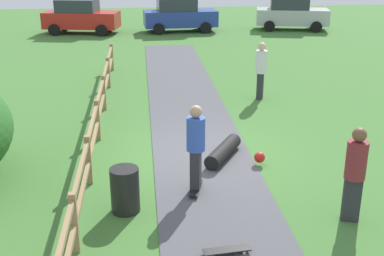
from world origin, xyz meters
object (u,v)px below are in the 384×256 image
object	(u,v)px
trash_bin	(125,190)
skateboard_loose	(227,250)
bystander_white	(261,68)
bystander_maroon	(355,170)
skater_riding	(196,144)
skater_fallen	(226,152)
parked_car_red	(81,16)
parked_car_blue	(179,15)
parked_car_silver	(291,13)

from	to	relation	value
trash_bin	skateboard_loose	distance (m)	2.41
bystander_white	bystander_maroon	bearing A→B (deg)	-90.66
skater_riding	bystander_white	world-z (taller)	skater_riding
skater_fallen	parked_car_red	bearing A→B (deg)	106.04
parked_car_red	parked_car_blue	size ratio (longest dim) A/B	1.03
trash_bin	skater_riding	world-z (taller)	skater_riding
trash_bin	skateboard_loose	size ratio (longest dim) A/B	1.10
parked_car_red	skater_fallen	bearing A→B (deg)	-73.96
skateboard_loose	bystander_white	bearing A→B (deg)	73.54
skater_fallen	skateboard_loose	world-z (taller)	skater_fallen
skateboard_loose	trash_bin	bearing A→B (deg)	136.12
skateboard_loose	skater_fallen	bearing A→B (deg)	80.78
skateboard_loose	parked_car_blue	size ratio (longest dim) A/B	0.19
skater_riding	parked_car_red	xyz separation A→B (m)	(-4.43, 20.13, -0.11)
skateboard_loose	parked_car_silver	size ratio (longest dim) A/B	0.18
skateboard_loose	parked_car_silver	xyz separation A→B (m)	(7.64, 22.44, 0.87)
parked_car_blue	trash_bin	bearing A→B (deg)	-97.34
bystander_maroon	parked_car_red	distance (m)	22.73
bystander_maroon	parked_car_silver	bearing A→B (deg)	76.56
skater_riding	trash_bin	bearing A→B (deg)	-155.47
trash_bin	bystander_maroon	xyz separation A→B (m)	(4.21, -0.77, 0.58)
trash_bin	parked_car_blue	bearing A→B (deg)	82.66
skater_fallen	bystander_white	distance (m)	5.29
skater_riding	skater_fallen	bearing A→B (deg)	60.07
bystander_white	parked_car_blue	bearing A→B (deg)	96.75
parked_car_blue	bystander_maroon	bearing A→B (deg)	-85.94
skater_fallen	parked_car_red	xyz separation A→B (m)	(-5.33, 18.56, 0.76)
parked_car_red	parked_car_silver	xyz separation A→B (m)	(12.35, 0.00, 0.00)
skateboard_loose	parked_car_red	size ratio (longest dim) A/B	0.18
skateboard_loose	parked_car_blue	bearing A→B (deg)	87.55
skater_riding	bystander_maroon	size ratio (longest dim) A/B	1.02
parked_car_red	parked_car_silver	bearing A→B (deg)	0.01
skater_riding	skater_fallen	size ratio (longest dim) A/B	1.22
trash_bin	skater_fallen	distance (m)	3.25
trash_bin	parked_car_silver	distance (m)	22.81
skater_fallen	parked_car_silver	bearing A→B (deg)	69.31
skater_fallen	bystander_white	size ratio (longest dim) A/B	0.82
skater_riding	parked_car_red	world-z (taller)	parked_car_red
skater_fallen	skateboard_loose	distance (m)	3.94
skater_riding	skateboard_loose	size ratio (longest dim) A/B	2.30
skater_riding	bystander_maroon	xyz separation A→B (m)	(2.76, -1.43, -0.04)
bystander_maroon	parked_car_blue	size ratio (longest dim) A/B	0.43
trash_bin	bystander_maroon	size ratio (longest dim) A/B	0.49
skateboard_loose	parked_car_red	xyz separation A→B (m)	(-4.70, 22.44, 0.87)
skater_riding	skater_fallen	world-z (taller)	skater_riding
bystander_white	trash_bin	bearing A→B (deg)	-121.26
skater_riding	parked_car_silver	distance (m)	21.63
skateboard_loose	bystander_maroon	distance (m)	2.80
parked_car_blue	parked_car_silver	size ratio (longest dim) A/B	0.97
skater_riding	skateboard_loose	distance (m)	2.53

